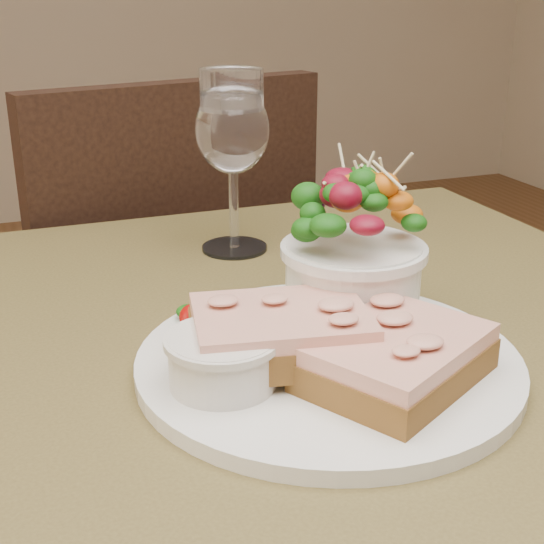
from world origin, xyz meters
name	(u,v)px	position (x,y,z in m)	size (l,w,h in m)	color
cafe_table	(276,469)	(0.00, 0.00, 0.65)	(0.80, 0.80, 0.75)	#4D4321
chair_far	(148,428)	(0.01, 0.65, 0.29)	(0.50, 0.50, 0.90)	black
dinner_plate	(328,362)	(0.03, -0.03, 0.76)	(0.28, 0.28, 0.01)	white
sandwich_front	(396,357)	(0.06, -0.08, 0.78)	(0.16, 0.14, 0.03)	#472C13
sandwich_back	(281,333)	(-0.01, -0.03, 0.79)	(0.14, 0.11, 0.03)	#472C13
ramekin	(223,358)	(-0.06, -0.04, 0.78)	(0.07, 0.07, 0.04)	silver
salad_bowl	(354,247)	(0.08, 0.03, 0.82)	(0.11, 0.11, 0.13)	white
garnish	(203,316)	(-0.04, 0.05, 0.77)	(0.05, 0.04, 0.02)	#0D3509
wine_glass	(232,135)	(0.05, 0.25, 0.87)	(0.08, 0.08, 0.18)	white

